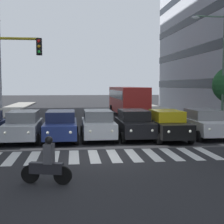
# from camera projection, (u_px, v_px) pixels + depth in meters

# --- Properties ---
(ground_plane) EXTENTS (180.00, 180.00, 0.00)m
(ground_plane) POSITION_uv_depth(u_px,v_px,m) (104.00, 156.00, 14.56)
(ground_plane) COLOR #262628
(crosswalk_markings) EXTENTS (10.35, 2.80, 0.01)m
(crosswalk_markings) POSITION_uv_depth(u_px,v_px,m) (104.00, 156.00, 14.56)
(crosswalk_markings) COLOR silver
(crosswalk_markings) RESTS_ON ground_plane
(car_0) EXTENTS (2.02, 4.44, 1.72)m
(car_0) POSITION_uv_depth(u_px,v_px,m) (203.00, 123.00, 19.72)
(car_0) COLOR silver
(car_0) RESTS_ON ground_plane
(car_1) EXTENTS (2.02, 4.44, 1.72)m
(car_1) POSITION_uv_depth(u_px,v_px,m) (167.00, 125.00, 18.88)
(car_1) COLOR black
(car_1) RESTS_ON ground_plane
(car_2) EXTENTS (2.02, 4.44, 1.72)m
(car_2) POSITION_uv_depth(u_px,v_px,m) (134.00, 124.00, 19.23)
(car_2) COLOR black
(car_2) RESTS_ON ground_plane
(car_3) EXTENTS (2.02, 4.44, 1.72)m
(car_3) POSITION_uv_depth(u_px,v_px,m) (98.00, 124.00, 19.03)
(car_3) COLOR #B2B7BC
(car_3) RESTS_ON ground_plane
(car_4) EXTENTS (2.02, 4.44, 1.72)m
(car_4) POSITION_uv_depth(u_px,v_px,m) (61.00, 125.00, 18.54)
(car_4) COLOR navy
(car_4) RESTS_ON ground_plane
(car_5) EXTENTS (2.02, 4.44, 1.72)m
(car_5) POSITION_uv_depth(u_px,v_px,m) (24.00, 126.00, 18.41)
(car_5) COLOR #B2B7BC
(car_5) RESTS_ON ground_plane
(bus_behind_traffic) EXTENTS (2.78, 10.50, 3.00)m
(bus_behind_traffic) POSITION_uv_depth(u_px,v_px,m) (127.00, 98.00, 32.68)
(bus_behind_traffic) COLOR red
(bus_behind_traffic) RESTS_ON ground_plane
(motorcycle_with_rider) EXTENTS (1.67, 0.54, 1.57)m
(motorcycle_with_rider) POSITION_uv_depth(u_px,v_px,m) (47.00, 164.00, 10.39)
(motorcycle_with_rider) COLOR black
(motorcycle_with_rider) RESTS_ON ground_plane
(street_lamp_left) EXTENTS (2.39, 0.28, 7.71)m
(street_lamp_left) POSITION_uv_depth(u_px,v_px,m) (219.00, 62.00, 21.44)
(street_lamp_left) COLOR #4C6B56
(street_lamp_left) RESTS_ON sidewalk_left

